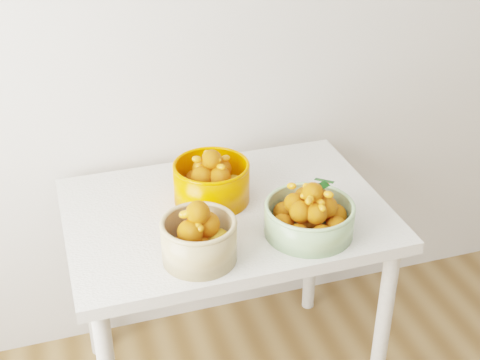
% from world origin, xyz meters
% --- Properties ---
extents(table, '(1.00, 0.70, 0.75)m').
position_xyz_m(table, '(-0.37, 1.60, 0.65)').
color(table, silver).
rests_on(table, ground).
extents(bowl_cream, '(0.23, 0.23, 0.18)m').
position_xyz_m(bowl_cream, '(-0.51, 1.38, 0.82)').
color(bowl_cream, tan).
rests_on(bowl_cream, table).
extents(bowl_green, '(0.32, 0.32, 0.17)m').
position_xyz_m(bowl_green, '(-0.17, 1.40, 0.81)').
color(bowl_green, '#90B57E').
rests_on(bowl_green, table).
extents(bowl_orange, '(0.26, 0.26, 0.18)m').
position_xyz_m(bowl_orange, '(-0.40, 1.67, 0.82)').
color(bowl_orange, '#F16300').
rests_on(bowl_orange, table).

